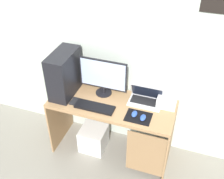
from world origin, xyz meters
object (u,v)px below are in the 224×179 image
pc_tower (64,74)px  laptop (146,99)px  projector (167,102)px  cell_phone (74,101)px  subwoofer (94,138)px  mouse_right (143,118)px  monitor (103,76)px  mouse_left (134,114)px  keyboard (95,107)px

pc_tower → laptop: (0.88, 0.12, -0.21)m
projector → cell_phone: 0.98m
cell_phone → subwoofer: bearing=27.2°
cell_phone → subwoofer: 0.63m
pc_tower → mouse_right: (0.92, -0.16, -0.23)m
monitor → mouse_right: size_ratio=5.51×
projector → mouse_right: projector is taller
mouse_left → subwoofer: (-0.51, 0.09, -0.62)m
subwoofer → laptop: bearing=16.2°
monitor → mouse_right: bearing=-27.2°
monitor → laptop: bearing=1.5°
keyboard → pc_tower: bearing=159.4°
projector → mouse_left: size_ratio=2.08×
mouse_left → subwoofer: 0.81m
laptop → cell_phone: size_ratio=2.71×
mouse_right → cell_phone: (-0.77, 0.03, -0.02)m
laptop → cell_phone: laptop is taller
subwoofer → keyboard: bearing=-53.2°
pc_tower → keyboard: pc_tower is taller
pc_tower → projector: pc_tower is taller
projector → cell_phone: projector is taller
cell_phone → keyboard: bearing=-5.6°
laptop → cell_phone: bearing=-161.1°
monitor → mouse_right: 0.62m
pc_tower → mouse_left: (0.83, -0.13, -0.23)m
mouse_right → laptop: bearing=98.3°
mouse_left → mouse_right: size_ratio=1.00×
laptop → keyboard: (-0.48, -0.27, -0.03)m
keyboard → mouse_left: mouse_left is taller
monitor → subwoofer: 0.84m
monitor → mouse_right: monitor is taller
monitor → cell_phone: size_ratio=4.07×
monitor → keyboard: 0.34m
projector → mouse_left: (-0.28, -0.25, -0.03)m
subwoofer → mouse_right: bearing=-10.9°
projector → keyboard: projector is taller
laptop → pc_tower: bearing=-172.0°
projector → mouse_left: projector is taller
cell_phone → subwoofer: (0.17, 0.09, -0.60)m
subwoofer → pc_tower: bearing=172.8°
mouse_left → cell_phone: size_ratio=0.74×
mouse_left → keyboard: bearing=-177.3°
cell_phone → pc_tower: bearing=140.1°
laptop → mouse_left: laptop is taller
pc_tower → monitor: bearing=15.4°
laptop → projector: (0.22, -0.00, 0.02)m
laptop → monitor: bearing=-178.5°
pc_tower → monitor: 0.42m
monitor → laptop: 0.51m
pc_tower → mouse_left: 0.87m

